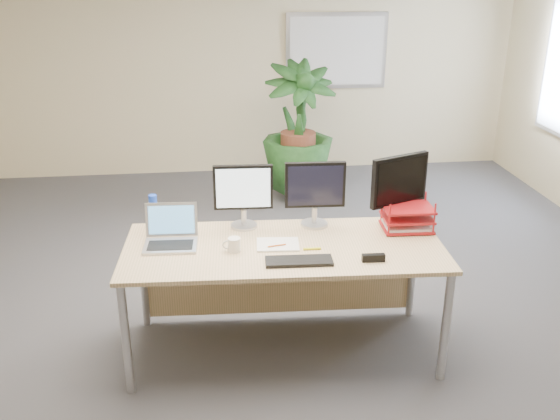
{
  "coord_description": "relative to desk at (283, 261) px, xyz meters",
  "views": [
    {
      "loc": [
        -0.46,
        -4.0,
        2.64
      ],
      "look_at": [
        0.05,
        0.35,
        0.87
      ],
      "focal_mm": 40.0,
      "sensor_mm": 36.0,
      "label": 1
    }
  ],
  "objects": [
    {
      "name": "water_bottle",
      "position": [
        -0.89,
        0.28,
        0.3
      ],
      "size": [
        0.07,
        0.07,
        0.25
      ],
      "color": "silver",
      "rests_on": "desk"
    },
    {
      "name": "floor",
      "position": [
        -0.02,
        0.08,
        -0.65
      ],
      "size": [
        8.0,
        8.0,
        0.0
      ],
      "primitive_type": "plane",
      "color": "#48474C",
      "rests_on": "ground"
    },
    {
      "name": "back_wall",
      "position": [
        -0.02,
        4.08,
        0.7
      ],
      "size": [
        7.0,
        0.04,
        2.7
      ],
      "primitive_type": "cube",
      "color": "beige",
      "rests_on": "floor"
    },
    {
      "name": "keyboard",
      "position": [
        0.06,
        -0.39,
        0.19
      ],
      "size": [
        0.44,
        0.16,
        0.02
      ],
      "primitive_type": "cube",
      "rotation": [
        0.0,
        0.0,
        -0.05
      ],
      "color": "black",
      "rests_on": "desk"
    },
    {
      "name": "yellow_highlighter",
      "position": [
        0.17,
        -0.21,
        0.19
      ],
      "size": [
        0.12,
        0.02,
        0.02
      ],
      "primitive_type": "cylinder",
      "rotation": [
        0.0,
        1.57,
        -0.03
      ],
      "color": "yellow",
      "rests_on": "desk"
    },
    {
      "name": "monitor_right",
      "position": [
        0.26,
        0.2,
        0.45
      ],
      "size": [
        0.43,
        0.2,
        0.48
      ],
      "color": "#BABABF",
      "rests_on": "desk"
    },
    {
      "name": "spiral_notebook",
      "position": [
        -0.05,
        -0.11,
        0.19
      ],
      "size": [
        0.3,
        0.24,
        0.01
      ],
      "primitive_type": "cube",
      "rotation": [
        0.0,
        0.0,
        -0.08
      ],
      "color": "white",
      "rests_on": "desk"
    },
    {
      "name": "coffee_mug",
      "position": [
        -0.35,
        -0.16,
        0.23
      ],
      "size": [
        0.12,
        0.08,
        0.09
      ],
      "color": "white",
      "rests_on": "desk"
    },
    {
      "name": "stapler",
      "position": [
        0.54,
        -0.42,
        0.2
      ],
      "size": [
        0.15,
        0.05,
        0.05
      ],
      "primitive_type": "cube",
      "rotation": [
        0.0,
        0.0,
        -0.05
      ],
      "color": "black",
      "rests_on": "desk"
    },
    {
      "name": "desk",
      "position": [
        0.0,
        0.0,
        0.0
      ],
      "size": [
        2.21,
        1.01,
        0.83
      ],
      "color": "tan",
      "rests_on": "floor"
    },
    {
      "name": "orange_pen",
      "position": [
        -0.06,
        -0.15,
        0.2
      ],
      "size": [
        0.13,
        0.03,
        0.01
      ],
      "primitive_type": "cylinder",
      "rotation": [
        0.0,
        1.57,
        0.2
      ],
      "color": "orange",
      "rests_on": "spiral_notebook"
    },
    {
      "name": "floor_plant",
      "position": [
        0.53,
        2.87,
        0.1
      ],
      "size": [
        0.98,
        0.98,
        1.5
      ],
      "primitive_type": "imported",
      "rotation": [
        0.0,
        0.0,
        0.19
      ],
      "color": "#143715",
      "rests_on": "floor"
    },
    {
      "name": "letter_tray",
      "position": [
        0.9,
        0.06,
        0.25
      ],
      "size": [
        0.36,
        0.28,
        0.16
      ],
      "color": "#A01317",
      "rests_on": "desk"
    },
    {
      "name": "monitor_dark",
      "position": [
        0.86,
        0.15,
        0.48
      ],
      "size": [
        0.45,
        0.22,
        0.52
      ],
      "color": "#BABABF",
      "rests_on": "desk"
    },
    {
      "name": "whiteboard",
      "position": [
        1.18,
        4.04,
        0.9
      ],
      "size": [
        1.3,
        0.04,
        0.95
      ],
      "color": "silver",
      "rests_on": "back_wall"
    },
    {
      "name": "laptop",
      "position": [
        -0.76,
        0.01,
        0.24
      ],
      "size": [
        0.37,
        0.33,
        0.25
      ],
      "color": "#BBBBC0",
      "rests_on": "desk"
    },
    {
      "name": "monitor_left",
      "position": [
        -0.25,
        0.23,
        0.45
      ],
      "size": [
        0.42,
        0.19,
        0.47
      ],
      "color": "#BABABF",
      "rests_on": "desk"
    }
  ]
}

